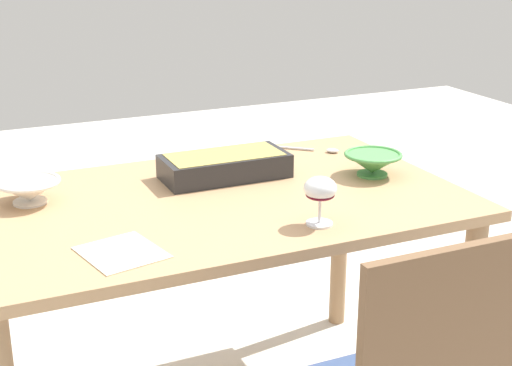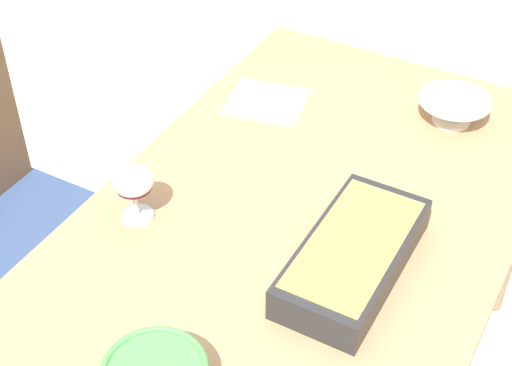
# 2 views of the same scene
# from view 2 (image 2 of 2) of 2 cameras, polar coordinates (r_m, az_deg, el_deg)

# --- Properties ---
(dining_table) EXTENTS (1.44, 0.88, 0.74)m
(dining_table) POSITION_cam_2_polar(r_m,az_deg,el_deg) (1.75, 3.29, -4.65)
(dining_table) COLOR tan
(dining_table) RESTS_ON ground_plane
(chair) EXTENTS (0.39, 0.38, 0.92)m
(chair) POSITION_cam_2_polar(r_m,az_deg,el_deg) (2.14, -17.81, -2.03)
(chair) COLOR #334772
(chair) RESTS_ON ground_plane
(wine_glass) EXTENTS (0.09, 0.09, 0.13)m
(wine_glass) POSITION_cam_2_polar(r_m,az_deg,el_deg) (1.63, -9.03, -0.06)
(wine_glass) COLOR white
(wine_glass) RESTS_ON dining_table
(casserole_dish) EXTENTS (0.39, 0.18, 0.08)m
(casserole_dish) POSITION_cam_2_polar(r_m,az_deg,el_deg) (1.54, 7.19, -5.28)
(casserole_dish) COLOR #262628
(casserole_dish) RESTS_ON dining_table
(small_bowl) EXTENTS (0.18, 0.18, 0.07)m
(small_bowl) POSITION_cam_2_polar(r_m,az_deg,el_deg) (1.99, 14.36, 5.38)
(small_bowl) COLOR white
(small_bowl) RESTS_ON dining_table
(napkin) EXTENTS (0.21, 0.23, 0.00)m
(napkin) POSITION_cam_2_polar(r_m,az_deg,el_deg) (2.02, 0.81, 6.04)
(napkin) COLOR beige
(napkin) RESTS_ON dining_table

